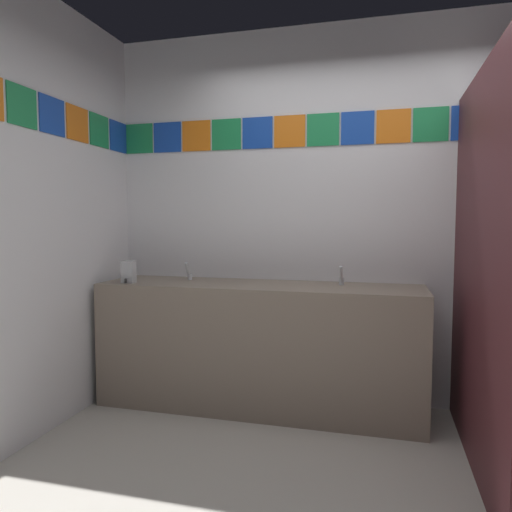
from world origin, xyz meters
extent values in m
cube|color=silver|center=(0.00, 1.46, 1.38)|extent=(3.93, 0.08, 2.75)
cube|color=#1E8C4C|center=(-1.84, 1.41, 2.00)|extent=(0.23, 0.01, 0.23)
cube|color=#1947B7|center=(-1.60, 1.41, 2.00)|extent=(0.23, 0.01, 0.23)
cube|color=orange|center=(-1.35, 1.41, 2.00)|extent=(0.23, 0.01, 0.23)
cube|color=#1E8C4C|center=(-1.11, 1.41, 2.00)|extent=(0.23, 0.01, 0.23)
cube|color=#1947B7|center=(-0.86, 1.41, 2.00)|extent=(0.23, 0.01, 0.23)
cube|color=orange|center=(-0.61, 1.41, 2.00)|extent=(0.23, 0.01, 0.23)
cube|color=#1E8C4C|center=(-0.37, 1.41, 2.00)|extent=(0.23, 0.01, 0.23)
cube|color=#1947B7|center=(-0.12, 1.41, 2.00)|extent=(0.23, 0.01, 0.23)
cube|color=orange|center=(0.12, 1.41, 2.00)|extent=(0.23, 0.01, 0.23)
cube|color=#1E8C4C|center=(0.37, 1.41, 2.00)|extent=(0.23, 0.01, 0.23)
cube|color=#1947B7|center=(0.61, 1.41, 2.00)|extent=(0.23, 0.01, 0.23)
cube|color=orange|center=(0.86, 1.41, 2.00)|extent=(0.23, 0.01, 0.23)
cube|color=#1E8C4C|center=(-1.96, 0.26, 2.00)|extent=(0.01, 0.23, 0.23)
cube|color=#1947B7|center=(-1.96, 0.52, 2.00)|extent=(0.01, 0.23, 0.23)
cube|color=orange|center=(-1.96, 0.77, 2.00)|extent=(0.01, 0.23, 0.23)
cube|color=#1E8C4C|center=(-1.96, 1.03, 2.00)|extent=(0.01, 0.23, 0.23)
cube|color=#1947B7|center=(-1.96, 1.29, 2.00)|extent=(0.01, 0.23, 0.23)
cube|color=gray|center=(-0.78, 1.13, 0.44)|extent=(2.28, 0.57, 0.89)
cube|color=gray|center=(-0.78, 1.40, 0.85)|extent=(2.28, 0.03, 0.08)
cylinder|color=white|center=(-1.35, 1.10, 0.83)|extent=(0.34, 0.34, 0.10)
cylinder|color=white|center=(-0.21, 1.10, 0.83)|extent=(0.34, 0.34, 0.10)
cylinder|color=silver|center=(-1.35, 1.24, 0.91)|extent=(0.04, 0.04, 0.05)
cylinder|color=silver|center=(-1.35, 1.19, 0.98)|extent=(0.02, 0.06, 0.09)
cylinder|color=silver|center=(-0.21, 1.24, 0.91)|extent=(0.04, 0.04, 0.05)
cylinder|color=silver|center=(-0.21, 1.19, 0.98)|extent=(0.02, 0.06, 0.09)
cube|color=#B7BABF|center=(-1.71, 0.96, 0.97)|extent=(0.09, 0.07, 0.16)
cylinder|color=black|center=(-1.71, 0.92, 0.91)|extent=(0.02, 0.02, 0.03)
cube|color=#471E23|center=(0.57, 0.63, 1.07)|extent=(0.04, 1.58, 2.15)
camera|label=1|loc=(0.05, -2.08, 1.34)|focal=33.19mm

